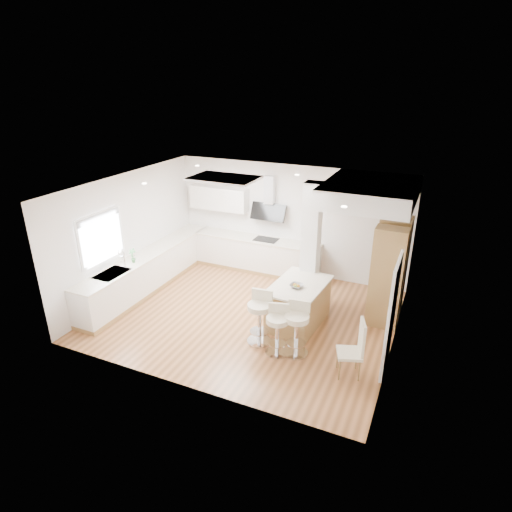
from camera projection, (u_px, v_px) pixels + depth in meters
The scene contains 18 objects.
ground at pixel (247, 315), 9.21m from camera, with size 6.00×6.00×0.00m, color #AE6F40.
ceiling at pixel (247, 315), 9.21m from camera, with size 6.00×5.00×0.02m, color white.
wall_back at pixel (289, 220), 10.77m from camera, with size 6.00×0.04×2.80m, color white.
wall_left at pixel (129, 234), 9.80m from camera, with size 0.04×5.00×2.80m, color white.
wall_right at pixel (400, 282), 7.54m from camera, with size 0.04×5.00×2.80m, color white.
skylight at pixel (224, 179), 8.94m from camera, with size 4.10×2.10×0.06m.
window_left at pixel (100, 235), 8.91m from camera, with size 0.06×1.28×1.07m.
doorway_right at pixel (391, 317), 7.20m from camera, with size 0.05×1.00×2.10m.
counter_left at pixel (150, 270), 10.25m from camera, with size 0.63×4.50×1.35m.
counter_back at pixel (252, 244), 11.16m from camera, with size 3.62×0.63×2.50m.
pillar at pixel (311, 247), 9.08m from camera, with size 0.35×0.35×2.80m.
soffit at pixel (370, 192), 8.59m from camera, with size 1.78×2.20×0.40m.
oven_column at pixel (389, 270), 8.83m from camera, with size 0.63×1.21×2.10m.
peninsula at pixel (298, 304), 8.75m from camera, with size 1.09×1.54×0.96m.
bar_stool_a at pixel (260, 315), 8.08m from camera, with size 0.51×0.51×1.05m.
bar_stool_b at pixel (278, 327), 7.75m from camera, with size 0.53×0.53×0.97m.
bar_stool_c at pixel (297, 326), 7.73m from camera, with size 0.51×0.51×1.03m.
dining_chair at pixel (356, 347), 7.16m from camera, with size 0.52×0.52×1.06m.
Camera 1 is at (3.44, -7.23, 4.75)m, focal length 30.00 mm.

